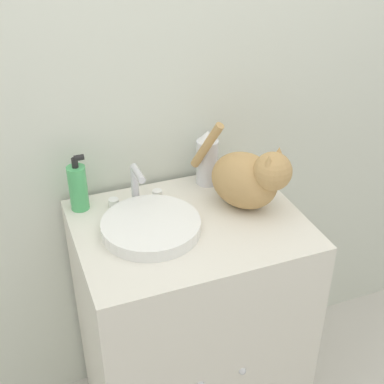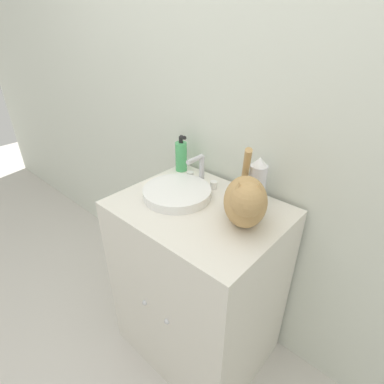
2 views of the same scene
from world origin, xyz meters
name	(u,v)px [view 1 (image 1 of 2)]	position (x,y,z in m)	size (l,w,h in m)	color
wall_back	(154,72)	(0.00, 0.58, 1.25)	(6.00, 0.05, 2.50)	silver
vanity_cabinet	(190,327)	(0.00, 0.27, 0.44)	(0.69, 0.55, 0.88)	silver
sink_basin	(151,226)	(-0.12, 0.27, 0.90)	(0.29, 0.29, 0.04)	white
faucet	(136,188)	(-0.12, 0.42, 0.94)	(0.18, 0.11, 0.15)	silver
cat	(249,178)	(0.20, 0.29, 0.98)	(0.26, 0.33, 0.26)	tan
soap_bottle	(78,187)	(-0.29, 0.47, 0.95)	(0.06, 0.06, 0.19)	#4CB266
spray_bottle	(207,158)	(0.14, 0.47, 0.97)	(0.07, 0.07, 0.19)	silver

